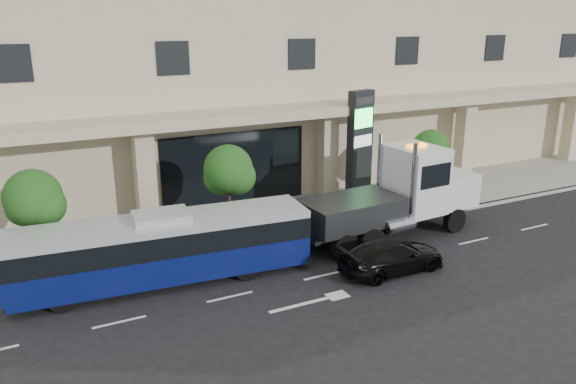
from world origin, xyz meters
The scene contains 11 objects.
ground centered at (0.00, 0.00, 0.00)m, with size 120.00×120.00×0.00m, color black.
sidewalk centered at (0.00, 5.00, 0.07)m, with size 120.00×6.00×0.15m, color gray.
curb centered at (0.00, 2.00, 0.07)m, with size 120.00×0.30×0.15m, color gray.
convention_center centered at (0.00, 15.42, 9.97)m, with size 60.00×17.60×20.00m.
tree_left centered at (-9.97, 3.59, 3.11)m, with size 2.27×2.20×4.22m.
tree_mid centered at (-1.97, 3.59, 3.26)m, with size 2.28×2.20×4.38m.
tree_right centered at (9.53, 3.59, 3.04)m, with size 2.10×2.00×4.04m.
city_bus centered at (-5.80, 0.78, 1.46)m, with size 11.47×3.35×2.86m.
tow_truck centered at (5.33, 0.79, 1.93)m, with size 10.34×3.08×4.70m.
black_sedan centered at (2.66, -2.39, 0.66)m, with size 1.85×4.55×1.32m, color black.
signage_pylon centered at (6.23, 5.46, 3.24)m, with size 1.60×0.90×6.09m.
Camera 1 is at (-10.47, -19.09, 9.88)m, focal length 35.00 mm.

